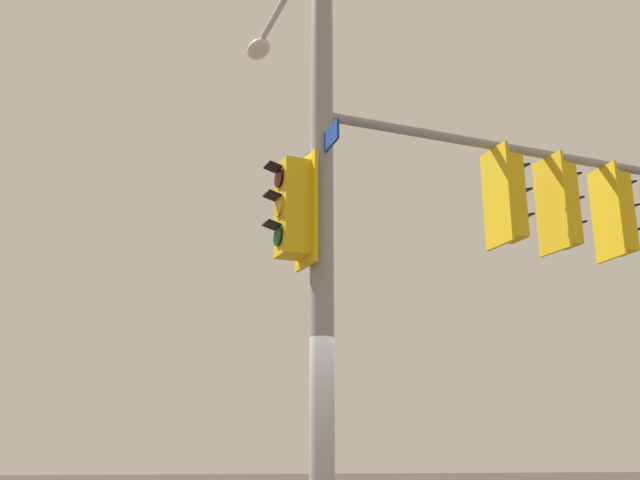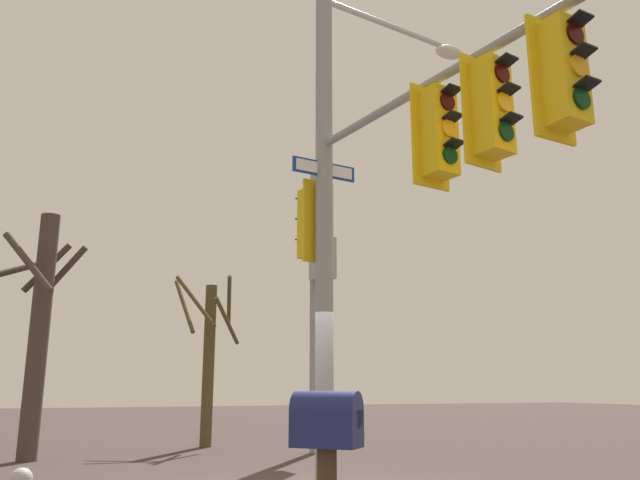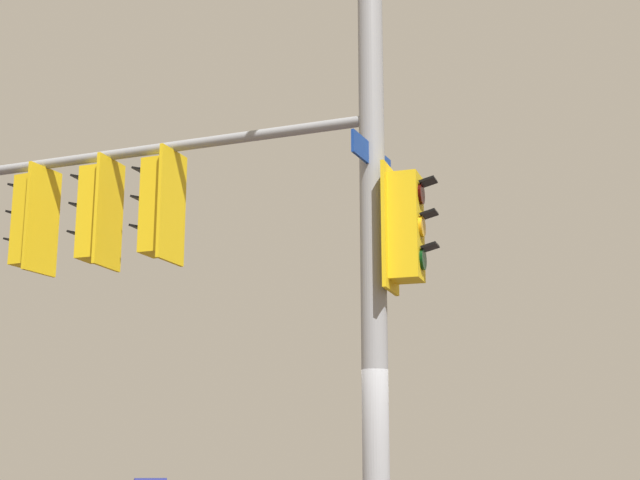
% 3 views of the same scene
% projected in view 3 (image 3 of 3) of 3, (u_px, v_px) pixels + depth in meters
% --- Properties ---
extents(main_signal_pole_assembly, '(3.64, 5.95, 8.08)m').
position_uv_depth(main_signal_pole_assembly, '(256.00, 194.00, 10.17)').
color(main_signal_pole_assembly, gray).
rests_on(main_signal_pole_assembly, ground).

